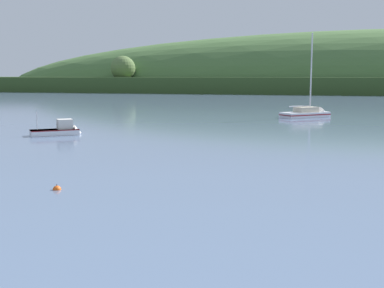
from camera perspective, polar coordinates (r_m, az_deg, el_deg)
name	(u,v)px	position (r m, az deg, el deg)	size (l,w,h in m)	color
sailboat_midwater_white	(310,115)	(81.12, 13.22, 3.16)	(8.69, 7.72, 14.35)	white
fishing_boat_moored	(60,132)	(57.09, -14.69, 1.34)	(5.61, 4.69, 3.36)	white
mooring_buoy_midchannel	(57,190)	(30.00, -15.02, -5.01)	(0.48, 0.48, 0.56)	#EA5B19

